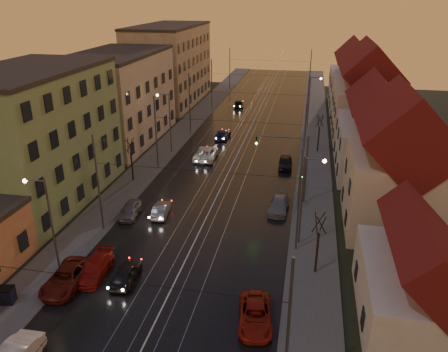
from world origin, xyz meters
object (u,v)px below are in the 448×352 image
Objects in this scene: parked_left_2 at (95,268)px; parked_left_3 at (130,210)px; street_lamp_2 at (168,117)px; driving_car_3 at (223,134)px; street_lamp_3 at (311,96)px; parked_right_2 at (285,163)px; driving_car_0 at (126,274)px; driving_car_1 at (161,210)px; street_lamp_0 at (47,218)px; street_lamp_1 at (306,192)px; driving_car_2 at (206,153)px; driving_car_4 at (239,104)px; parked_left_1 at (66,278)px; parked_right_1 at (279,205)px; traffic_light_mast at (296,160)px; parked_right_0 at (255,315)px.

parked_left_3 is (-1.08, 9.50, 0.00)m from parked_left_2.
parked_left_2 is at bearing -83.97° from street_lamp_2.
driving_car_3 is 25.63m from parked_left_3.
parked_right_2 is (-2.57, -18.63, -4.21)m from street_lamp_3.
driving_car_1 is at bearing -89.60° from driving_car_0.
street_lamp_0 is 1.00× the size of street_lamp_1.
driving_car_2 is 27.85m from driving_car_4.
street_lamp_3 is 48.26m from parked_left_1.
driving_car_0 is 0.87× the size of parked_right_1.
street_lamp_0 reaches higher than parked_right_2.
parked_left_2 is (-14.19, -15.48, -3.95)m from traffic_light_mast.
driving_car_3 is 1.00× the size of parked_right_1.
street_lamp_2 is 29.42m from parked_left_1.
driving_car_4 is at bearing 92.70° from parked_right_0.
street_lamp_2 is 2.07× the size of driving_car_0.
street_lamp_0 is 1.74× the size of parked_right_0.
driving_car_2 is 16.95m from parked_left_3.
street_lamp_1 reaches higher than parked_right_2.
driving_car_0 is at bearing -126.37° from traffic_light_mast.
driving_car_4 is at bearing 105.77° from street_lamp_1.
parked_right_2 is at bearing 58.35° from street_lamp_0.
street_lamp_3 reaches higher than driving_car_4.
driving_car_2 is 26.18m from parked_left_2.
traffic_light_mast is at bearing -92.27° from street_lamp_3.
driving_car_2 reaches higher than parked_left_1.
street_lamp_0 reaches higher than parked_left_2.
parked_right_0 is at bearing -62.92° from street_lamp_2.
driving_car_4 is at bearing 84.65° from street_lamp_0.
driving_car_2 is (0.69, 15.89, 0.17)m from driving_car_1.
parked_right_0 is at bearing 106.09° from driving_car_3.
street_lamp_2 is at bearing -138.69° from street_lamp_3.
driving_car_2 is at bearing 83.49° from driving_car_4.
street_lamp_2 is 27.96m from parked_left_2.
driving_car_2 is 1.40× the size of parked_right_2.
parked_left_2 is (-2.19, -53.91, -0.05)m from driving_car_4.
driving_car_0 reaches higher than parked_left_2.
traffic_light_mast is (17.10, -12.00, -0.29)m from street_lamp_2.
street_lamp_0 reaches higher than parked_left_1.
street_lamp_2 is at bearing 168.16° from parked_right_2.
parked_left_1 is 1.26× the size of parked_right_2.
parked_left_2 is 0.97× the size of parked_right_0.
parked_left_3 is 14.46m from parked_right_1.
driving_car_1 is 10.34m from parked_left_2.
parked_left_1 is 14.05m from parked_right_0.
street_lamp_2 is 10.28m from driving_car_3.
street_lamp_0 is 2.07× the size of driving_car_0.
street_lamp_3 is (18.21, 16.00, 0.00)m from street_lamp_2.
street_lamp_3 is 22.00m from driving_car_2.
driving_car_2 is 8.75m from driving_car_3.
street_lamp_2 reaches higher than parked_left_1.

